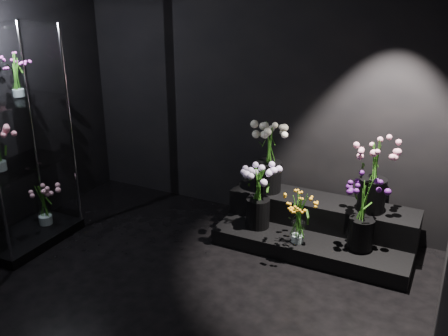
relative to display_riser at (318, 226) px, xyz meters
The scene contains 11 objects.
floor 1.85m from the display_riser, 117.25° to the right, with size 4.00×4.00×0.00m, color black.
wall_back 1.54m from the display_riser, 156.58° to the left, with size 4.00×4.00×0.00m, color black.
display_riser is the anchor object (origin of this frame).
display_case 2.96m from the display_riser, 153.92° to the right, with size 0.56×0.94×2.06m.
bouquet_orange_bells 0.43m from the display_riser, 104.33° to the right, with size 0.35×0.35×0.48m.
bouquet_lilac 0.68m from the display_riser, 157.24° to the right, with size 0.44×0.44×0.64m.
bouquet_purple 0.61m from the display_riser, 25.01° to the right, with size 0.36×0.36×0.67m.
bouquet_cream_roses 0.87m from the display_riser, behind, with size 0.47×0.47×0.73m.
bouquet_pink_roses 0.79m from the display_riser, ahead, with size 0.39×0.39×0.69m.
bouquet_case_magenta 3.16m from the display_riser, 157.65° to the right, with size 0.27×0.27×0.39m.
bouquet_case_base_pink 2.74m from the display_riser, 157.73° to the right, with size 0.43×0.43×0.43m.
Camera 1 is at (1.95, -2.64, 2.46)m, focal length 40.00 mm.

